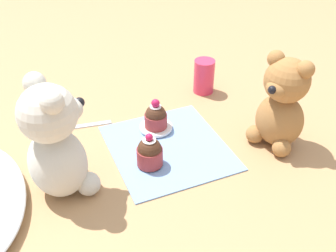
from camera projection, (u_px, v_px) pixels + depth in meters
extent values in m
plane|color=tan|center=(168.00, 148.00, 0.82)|extent=(4.00, 4.00, 0.00)
cube|color=#7A9ED1|center=(168.00, 147.00, 0.81)|extent=(0.25, 0.23, 0.01)
ellipsoid|color=beige|center=(58.00, 163.00, 0.68)|extent=(0.13, 0.12, 0.13)
sphere|color=beige|center=(47.00, 113.00, 0.62)|extent=(0.10, 0.10, 0.10)
ellipsoid|color=beige|center=(70.00, 109.00, 0.64)|extent=(0.06, 0.05, 0.04)
sphere|color=black|center=(79.00, 103.00, 0.65)|extent=(0.02, 0.02, 0.02)
sphere|color=beige|center=(52.00, 102.00, 0.58)|extent=(0.04, 0.04, 0.04)
sphere|color=beige|center=(35.00, 84.00, 0.62)|extent=(0.04, 0.04, 0.04)
sphere|color=beige|center=(89.00, 184.00, 0.70)|extent=(0.04, 0.04, 0.04)
sphere|color=beige|center=(71.00, 162.00, 0.75)|extent=(0.04, 0.04, 0.04)
ellipsoid|color=#A3703D|center=(279.00, 120.00, 0.80)|extent=(0.12, 0.12, 0.11)
sphere|color=#A3703D|center=(287.00, 80.00, 0.75)|extent=(0.09, 0.09, 0.09)
ellipsoid|color=#A3703D|center=(277.00, 89.00, 0.73)|extent=(0.05, 0.05, 0.03)
sphere|color=black|center=(272.00, 90.00, 0.72)|extent=(0.02, 0.02, 0.02)
sphere|color=#A3703D|center=(276.00, 59.00, 0.75)|extent=(0.03, 0.03, 0.03)
sphere|color=#A3703D|center=(306.00, 69.00, 0.71)|extent=(0.03, 0.03, 0.03)
sphere|color=#A3703D|center=(255.00, 134.00, 0.82)|extent=(0.04, 0.04, 0.04)
sphere|color=#A3703D|center=(282.00, 148.00, 0.79)|extent=(0.04, 0.04, 0.04)
cylinder|color=#993333|center=(150.00, 156.00, 0.76)|extent=(0.05, 0.05, 0.04)
sphere|color=#472819|center=(150.00, 149.00, 0.75)|extent=(0.05, 0.05, 0.05)
cylinder|color=white|center=(149.00, 140.00, 0.73)|extent=(0.03, 0.03, 0.00)
sphere|color=#B71947|center=(149.00, 137.00, 0.73)|extent=(0.01, 0.01, 0.01)
cylinder|color=white|center=(157.00, 127.00, 0.86)|extent=(0.07, 0.07, 0.01)
cylinder|color=#993333|center=(157.00, 120.00, 0.85)|extent=(0.05, 0.05, 0.03)
sphere|color=#472819|center=(157.00, 114.00, 0.84)|extent=(0.05, 0.05, 0.05)
cylinder|color=white|center=(157.00, 106.00, 0.83)|extent=(0.02, 0.02, 0.00)
sphere|color=#B71947|center=(157.00, 103.00, 0.83)|extent=(0.02, 0.02, 0.02)
cylinder|color=#DB3356|center=(204.00, 76.00, 0.98)|extent=(0.05, 0.05, 0.09)
cube|color=silver|center=(81.00, 126.00, 0.88)|extent=(0.03, 0.14, 0.01)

